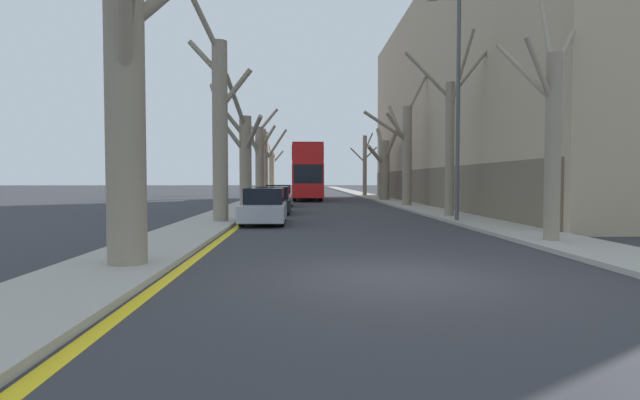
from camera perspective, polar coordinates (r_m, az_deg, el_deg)
ground_plane at (r=9.24m, az=8.80°, el=-8.76°), size 300.00×300.00×0.00m
sidewalk_left at (r=59.03m, az=-5.82°, el=0.67°), size 2.26×120.00×0.12m
sidewalk_right at (r=59.35m, az=4.70°, el=0.68°), size 2.26×120.00×0.12m
building_facade_right at (r=37.23m, az=19.07°, el=11.02°), size 10.08×38.56×14.96m
kerb_line_stripe at (r=58.97m, az=-4.54°, el=0.62°), size 0.24×120.00×0.01m
street_tree_left_0 at (r=10.58m, az=-21.78°, el=12.34°), size 4.14×4.60×7.66m
street_tree_left_1 at (r=20.49m, az=-11.45°, el=8.57°), size 2.67×3.18×9.36m
street_tree_left_2 at (r=30.63m, az=-8.66°, el=5.18°), size 3.04×3.02×7.74m
street_tree_left_3 at (r=39.98m, az=-6.88°, el=4.68°), size 2.89×2.09×7.53m
street_tree_left_4 at (r=49.55m, az=-6.27°, el=4.36°), size 4.52×1.69×6.75m
street_tree_left_5 at (r=59.73m, az=-5.60°, el=3.55°), size 4.14×3.85×6.79m
street_tree_right_0 at (r=15.26m, az=24.91°, el=7.61°), size 2.95×2.89×7.36m
street_tree_right_1 at (r=23.75m, az=14.68°, el=6.84°), size 4.02×1.78×8.21m
street_tree_right_2 at (r=33.09m, az=9.75°, el=5.72°), size 4.42×2.51×8.88m
street_tree_right_3 at (r=41.93m, az=7.34°, el=3.96°), size 2.53×3.58×6.16m
street_tree_right_4 at (r=52.30m, az=5.15°, el=4.07°), size 3.01×1.52×6.61m
double_decker_bus at (r=44.43m, az=-1.50°, el=3.48°), size 2.51×12.01×4.70m
parked_car_0 at (r=20.22m, az=-6.40°, el=-0.79°), size 1.72×4.22×1.43m
parked_car_1 at (r=26.38m, az=-5.43°, el=-0.08°), size 1.87×4.56×1.41m
parked_car_2 at (r=33.01m, az=-4.79°, el=0.42°), size 1.78×4.14×1.43m
lamp_post at (r=21.29m, az=15.27°, el=11.15°), size 1.40×0.20×9.18m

